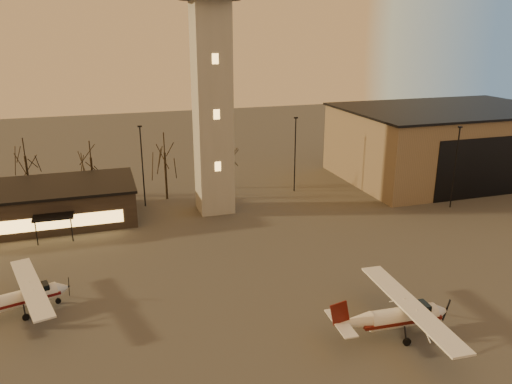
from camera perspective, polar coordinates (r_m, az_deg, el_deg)
ground at (r=35.82m, az=6.97°, el=-17.88°), size 220.00×220.00×0.00m
control_tower at (r=57.75m, az=-5.11°, el=13.37°), size 6.80×6.80×32.60m
hangar at (r=78.97m, az=20.92°, el=5.30°), size 30.60×20.60×10.30m
terminal at (r=61.79m, az=-25.46°, el=-1.49°), size 25.40×12.20×4.30m
light_poles at (r=60.67m, az=-4.57°, el=3.13°), size 58.50×12.25×10.14m
tree_row at (r=67.01m, az=-18.17°, el=4.18°), size 37.20×9.20×8.80m
cessna_front at (r=38.41m, az=16.53°, el=-13.79°), size 9.71×12.26×3.38m
cessna_rear at (r=43.34m, az=-24.64°, el=-11.10°), size 8.83×10.98×3.04m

